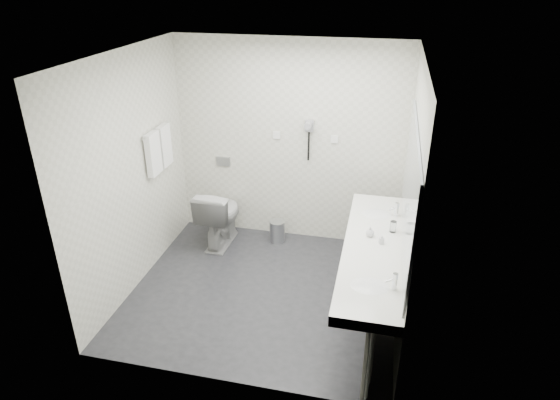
# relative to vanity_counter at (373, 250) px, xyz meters

# --- Properties ---
(floor) EXTENTS (2.80, 2.80, 0.00)m
(floor) POSITION_rel_vanity_counter_xyz_m (-1.12, 0.20, -0.80)
(floor) COLOR #27272C
(floor) RESTS_ON ground
(ceiling) EXTENTS (2.80, 2.80, 0.00)m
(ceiling) POSITION_rel_vanity_counter_xyz_m (-1.12, 0.20, 1.70)
(ceiling) COLOR white
(ceiling) RESTS_ON wall_back
(wall_back) EXTENTS (2.80, 0.00, 2.80)m
(wall_back) POSITION_rel_vanity_counter_xyz_m (-1.12, 1.50, 0.45)
(wall_back) COLOR silver
(wall_back) RESTS_ON floor
(wall_front) EXTENTS (2.80, 0.00, 2.80)m
(wall_front) POSITION_rel_vanity_counter_xyz_m (-1.12, -1.10, 0.45)
(wall_front) COLOR silver
(wall_front) RESTS_ON floor
(wall_left) EXTENTS (0.00, 2.60, 2.60)m
(wall_left) POSITION_rel_vanity_counter_xyz_m (-2.52, 0.20, 0.45)
(wall_left) COLOR silver
(wall_left) RESTS_ON floor
(wall_right) EXTENTS (0.00, 2.60, 2.60)m
(wall_right) POSITION_rel_vanity_counter_xyz_m (0.27, 0.20, 0.45)
(wall_right) COLOR silver
(wall_right) RESTS_ON floor
(vanity_counter) EXTENTS (0.55, 2.20, 0.10)m
(vanity_counter) POSITION_rel_vanity_counter_xyz_m (0.00, 0.00, 0.00)
(vanity_counter) COLOR white
(vanity_counter) RESTS_ON floor
(vanity_panel) EXTENTS (0.03, 2.15, 0.75)m
(vanity_panel) POSITION_rel_vanity_counter_xyz_m (0.02, 0.00, -0.42)
(vanity_panel) COLOR gray
(vanity_panel) RESTS_ON floor
(vanity_post_near) EXTENTS (0.06, 0.06, 0.75)m
(vanity_post_near) POSITION_rel_vanity_counter_xyz_m (0.05, -1.04, -0.42)
(vanity_post_near) COLOR silver
(vanity_post_near) RESTS_ON floor
(vanity_post_far) EXTENTS (0.06, 0.06, 0.75)m
(vanity_post_far) POSITION_rel_vanity_counter_xyz_m (0.05, 1.04, -0.42)
(vanity_post_far) COLOR silver
(vanity_post_far) RESTS_ON floor
(mirror) EXTENTS (0.02, 2.20, 1.05)m
(mirror) POSITION_rel_vanity_counter_xyz_m (0.26, 0.00, 0.65)
(mirror) COLOR #B2BCC6
(mirror) RESTS_ON wall_right
(basin_near) EXTENTS (0.40, 0.31, 0.05)m
(basin_near) POSITION_rel_vanity_counter_xyz_m (0.00, -0.65, 0.04)
(basin_near) COLOR white
(basin_near) RESTS_ON vanity_counter
(basin_far) EXTENTS (0.40, 0.31, 0.05)m
(basin_far) POSITION_rel_vanity_counter_xyz_m (0.00, 0.65, 0.04)
(basin_far) COLOR white
(basin_far) RESTS_ON vanity_counter
(faucet_near) EXTENTS (0.04, 0.04, 0.15)m
(faucet_near) POSITION_rel_vanity_counter_xyz_m (0.19, -0.65, 0.12)
(faucet_near) COLOR silver
(faucet_near) RESTS_ON vanity_counter
(faucet_far) EXTENTS (0.04, 0.04, 0.15)m
(faucet_far) POSITION_rel_vanity_counter_xyz_m (0.19, 0.65, 0.12)
(faucet_far) COLOR silver
(faucet_far) RESTS_ON vanity_counter
(soap_bottle_a) EXTENTS (0.05, 0.05, 0.09)m
(soap_bottle_a) POSITION_rel_vanity_counter_xyz_m (0.07, 0.05, 0.10)
(soap_bottle_a) COLOR silver
(soap_bottle_a) RESTS_ON vanity_counter
(soap_bottle_b) EXTENTS (0.11, 0.11, 0.10)m
(soap_bottle_b) POSITION_rel_vanity_counter_xyz_m (-0.05, 0.16, 0.10)
(soap_bottle_b) COLOR silver
(soap_bottle_b) RESTS_ON vanity_counter
(glass_left) EXTENTS (0.07, 0.07, 0.11)m
(glass_left) POSITION_rel_vanity_counter_xyz_m (0.17, 0.30, 0.11)
(glass_left) COLOR silver
(glass_left) RESTS_ON vanity_counter
(toilet) EXTENTS (0.45, 0.77, 0.77)m
(toilet) POSITION_rel_vanity_counter_xyz_m (-1.91, 1.09, -0.42)
(toilet) COLOR white
(toilet) RESTS_ON floor
(flush_plate) EXTENTS (0.18, 0.02, 0.12)m
(flush_plate) POSITION_rel_vanity_counter_xyz_m (-1.98, 1.49, 0.15)
(flush_plate) COLOR #B2B5BA
(flush_plate) RESTS_ON wall_back
(pedal_bin) EXTENTS (0.24, 0.24, 0.27)m
(pedal_bin) POSITION_rel_vanity_counter_xyz_m (-1.22, 1.27, -0.66)
(pedal_bin) COLOR #B2B5BA
(pedal_bin) RESTS_ON floor
(bin_lid) EXTENTS (0.19, 0.19, 0.02)m
(bin_lid) POSITION_rel_vanity_counter_xyz_m (-1.22, 1.27, -0.52)
(bin_lid) COLOR #B2B5BA
(bin_lid) RESTS_ON pedal_bin
(towel_rail) EXTENTS (0.02, 0.62, 0.02)m
(towel_rail) POSITION_rel_vanity_counter_xyz_m (-2.47, 0.75, 0.75)
(towel_rail) COLOR silver
(towel_rail) RESTS_ON wall_left
(towel_near) EXTENTS (0.07, 0.24, 0.48)m
(towel_near) POSITION_rel_vanity_counter_xyz_m (-2.46, 0.61, 0.53)
(towel_near) COLOR white
(towel_near) RESTS_ON towel_rail
(towel_far) EXTENTS (0.07, 0.24, 0.48)m
(towel_far) POSITION_rel_vanity_counter_xyz_m (-2.46, 0.89, 0.53)
(towel_far) COLOR white
(towel_far) RESTS_ON towel_rail
(dryer_cradle) EXTENTS (0.10, 0.04, 0.14)m
(dryer_cradle) POSITION_rel_vanity_counter_xyz_m (-0.88, 1.47, 0.70)
(dryer_cradle) COLOR #97969B
(dryer_cradle) RESTS_ON wall_back
(dryer_barrel) EXTENTS (0.08, 0.14, 0.08)m
(dryer_barrel) POSITION_rel_vanity_counter_xyz_m (-0.88, 1.40, 0.73)
(dryer_barrel) COLOR #97969B
(dryer_barrel) RESTS_ON dryer_cradle
(dryer_cord) EXTENTS (0.02, 0.02, 0.35)m
(dryer_cord) POSITION_rel_vanity_counter_xyz_m (-0.88, 1.46, 0.45)
(dryer_cord) COLOR black
(dryer_cord) RESTS_ON dryer_cradle
(switch_plate_a) EXTENTS (0.09, 0.02, 0.09)m
(switch_plate_a) POSITION_rel_vanity_counter_xyz_m (-1.27, 1.49, 0.55)
(switch_plate_a) COLOR white
(switch_plate_a) RESTS_ON wall_back
(switch_plate_b) EXTENTS (0.09, 0.02, 0.09)m
(switch_plate_b) POSITION_rel_vanity_counter_xyz_m (-0.57, 1.49, 0.55)
(switch_plate_b) COLOR white
(switch_plate_b) RESTS_ON wall_back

